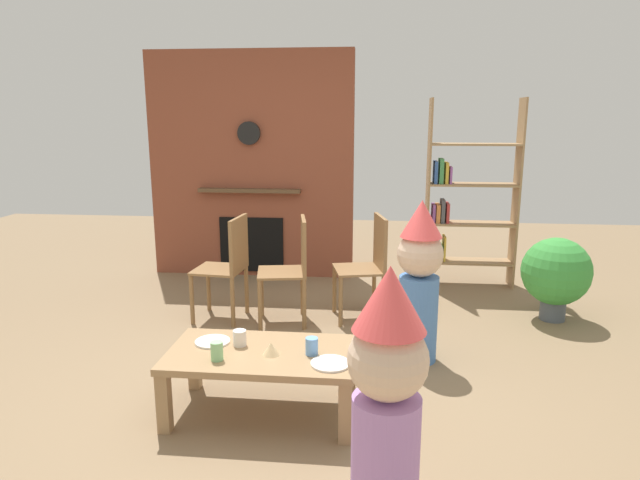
% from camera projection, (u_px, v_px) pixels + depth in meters
% --- Properties ---
extents(ground_plane, '(12.00, 12.00, 0.00)m').
position_uv_depth(ground_plane, '(291.00, 385.00, 3.62)').
color(ground_plane, '#846B4C').
extents(brick_fireplace_feature, '(2.20, 0.28, 2.40)m').
position_uv_depth(brick_fireplace_feature, '(252.00, 167.00, 5.97)').
color(brick_fireplace_feature, brown).
rests_on(brick_fireplace_feature, ground_plane).
extents(bookshelf, '(0.90, 0.28, 1.90)m').
position_uv_depth(bookshelf, '(462.00, 203.00, 5.62)').
color(bookshelf, '#9E7A51').
rests_on(bookshelf, ground_plane).
extents(coffee_table, '(1.09, 0.61, 0.39)m').
position_uv_depth(coffee_table, '(262.00, 361.00, 3.21)').
color(coffee_table, '#9E7A51').
rests_on(coffee_table, ground_plane).
extents(paper_cup_near_left, '(0.08, 0.08, 0.09)m').
position_uv_depth(paper_cup_near_left, '(240.00, 338.00, 3.27)').
color(paper_cup_near_left, silver).
rests_on(paper_cup_near_left, coffee_table).
extents(paper_cup_near_right, '(0.07, 0.07, 0.10)m').
position_uv_depth(paper_cup_near_right, '(312.00, 346.00, 3.14)').
color(paper_cup_near_right, '#669EE0').
rests_on(paper_cup_near_right, coffee_table).
extents(paper_cup_center, '(0.07, 0.07, 0.11)m').
position_uv_depth(paper_cup_center, '(217.00, 351.00, 3.07)').
color(paper_cup_center, '#8CD18C').
rests_on(paper_cup_center, coffee_table).
extents(paper_plate_front, '(0.22, 0.22, 0.01)m').
position_uv_depth(paper_plate_front, '(330.00, 363.00, 3.02)').
color(paper_plate_front, white).
rests_on(paper_plate_front, coffee_table).
extents(paper_plate_rear, '(0.21, 0.21, 0.01)m').
position_uv_depth(paper_plate_rear, '(213.00, 342.00, 3.32)').
color(paper_plate_rear, white).
rests_on(paper_plate_rear, coffee_table).
extents(birthday_cake_slice, '(0.10, 0.10, 0.08)m').
position_uv_depth(birthday_cake_slice, '(271.00, 349.00, 3.14)').
color(birthday_cake_slice, '#EAC68C').
rests_on(birthday_cake_slice, coffee_table).
extents(table_fork, '(0.04, 0.15, 0.01)m').
position_uv_depth(table_fork, '(308.00, 344.00, 3.28)').
color(table_fork, silver).
rests_on(table_fork, coffee_table).
extents(child_with_cone_hat, '(0.32, 0.32, 1.17)m').
position_uv_depth(child_with_cone_hat, '(387.00, 399.00, 2.19)').
color(child_with_cone_hat, '#B27FCC').
rests_on(child_with_cone_hat, ground_plane).
extents(child_in_pink, '(0.32, 0.32, 1.16)m').
position_uv_depth(child_in_pink, '(419.00, 278.00, 3.87)').
color(child_in_pink, '#4C7FC6').
rests_on(child_in_pink, ground_plane).
extents(dining_chair_left, '(0.43, 0.43, 0.90)m').
position_uv_depth(dining_chair_left, '(229.00, 262.00, 4.70)').
color(dining_chair_left, olive).
rests_on(dining_chair_left, ground_plane).
extents(dining_chair_middle, '(0.46, 0.46, 0.90)m').
position_uv_depth(dining_chair_middle, '(293.00, 264.00, 4.63)').
color(dining_chair_middle, olive).
rests_on(dining_chair_middle, ground_plane).
extents(dining_chair_right, '(0.48, 0.48, 0.90)m').
position_uv_depth(dining_chair_right, '(369.00, 261.00, 4.72)').
color(dining_chair_right, olive).
rests_on(dining_chair_right, ground_plane).
extents(potted_plant_tall, '(0.58, 0.58, 0.72)m').
position_uv_depth(potted_plant_tall, '(556.00, 273.00, 4.70)').
color(potted_plant_tall, '#4C5660').
rests_on(potted_plant_tall, ground_plane).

